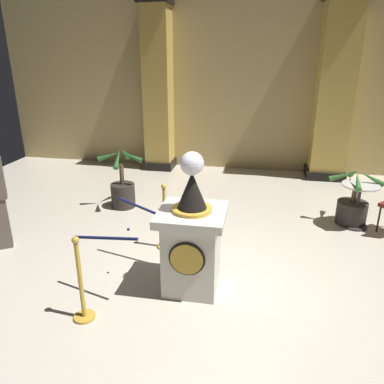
{
  "coord_description": "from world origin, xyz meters",
  "views": [
    {
      "loc": [
        0.47,
        -4.18,
        2.78
      ],
      "look_at": [
        -0.26,
        -0.23,
        1.28
      ],
      "focal_mm": 34.81,
      "sensor_mm": 36.0,
      "label": 1
    }
  ],
  "objects_px": {
    "stanchion_far": "(82,291)",
    "potted_palm_right": "(352,207)",
    "stanchion_near": "(165,226)",
    "pedestal_clock": "(192,239)",
    "cafe_table": "(358,200)",
    "potted_palm_left": "(123,189)"
  },
  "relations": [
    {
      "from": "pedestal_clock",
      "to": "stanchion_far",
      "type": "relative_size",
      "value": 1.73
    },
    {
      "from": "pedestal_clock",
      "to": "potted_palm_right",
      "type": "distance_m",
      "value": 3.36
    },
    {
      "from": "stanchion_far",
      "to": "potted_palm_right",
      "type": "distance_m",
      "value": 4.67
    },
    {
      "from": "potted_palm_right",
      "to": "cafe_table",
      "type": "height_order",
      "value": "potted_palm_right"
    },
    {
      "from": "cafe_table",
      "to": "pedestal_clock",
      "type": "bearing_deg",
      "value": -137.2
    },
    {
      "from": "pedestal_clock",
      "to": "stanchion_near",
      "type": "relative_size",
      "value": 1.72
    },
    {
      "from": "stanchion_near",
      "to": "potted_palm_right",
      "type": "xyz_separation_m",
      "value": [
        2.95,
        1.42,
        -0.06
      ]
    },
    {
      "from": "potted_palm_right",
      "to": "potted_palm_left",
      "type": "bearing_deg",
      "value": -179.97
    },
    {
      "from": "pedestal_clock",
      "to": "cafe_table",
      "type": "xyz_separation_m",
      "value": [
        2.41,
        2.23,
        -0.19
      ]
    },
    {
      "from": "stanchion_near",
      "to": "potted_palm_left",
      "type": "bearing_deg",
      "value": 130.1
    },
    {
      "from": "potted_palm_left",
      "to": "stanchion_near",
      "type": "bearing_deg",
      "value": -49.9
    },
    {
      "from": "stanchion_far",
      "to": "potted_palm_right",
      "type": "height_order",
      "value": "stanchion_far"
    },
    {
      "from": "potted_palm_left",
      "to": "potted_palm_right",
      "type": "bearing_deg",
      "value": 0.03
    },
    {
      "from": "stanchion_far",
      "to": "potted_palm_right",
      "type": "bearing_deg",
      "value": 42.6
    },
    {
      "from": "pedestal_clock",
      "to": "cafe_table",
      "type": "relative_size",
      "value": 2.31
    },
    {
      "from": "stanchion_near",
      "to": "cafe_table",
      "type": "xyz_separation_m",
      "value": [
        3.0,
        1.29,
        0.13
      ]
    },
    {
      "from": "stanchion_near",
      "to": "potted_palm_left",
      "type": "xyz_separation_m",
      "value": [
        -1.19,
        1.41,
        -0.0
      ]
    },
    {
      "from": "potted_palm_right",
      "to": "cafe_table",
      "type": "xyz_separation_m",
      "value": [
        0.05,
        -0.12,
        0.19
      ]
    },
    {
      "from": "pedestal_clock",
      "to": "potted_palm_right",
      "type": "height_order",
      "value": "pedestal_clock"
    },
    {
      "from": "cafe_table",
      "to": "potted_palm_left",
      "type": "bearing_deg",
      "value": 178.36
    },
    {
      "from": "stanchion_near",
      "to": "potted_palm_left",
      "type": "distance_m",
      "value": 1.85
    },
    {
      "from": "pedestal_clock",
      "to": "potted_palm_left",
      "type": "bearing_deg",
      "value": 127.05
    }
  ]
}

